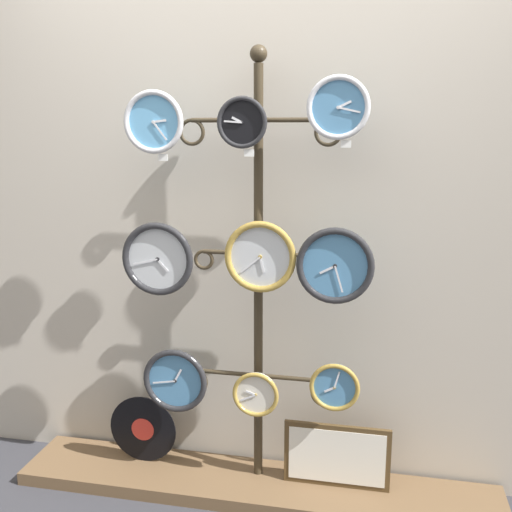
{
  "coord_description": "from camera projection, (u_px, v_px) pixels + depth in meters",
  "views": [
    {
      "loc": [
        0.5,
        -2.06,
        1.64
      ],
      "look_at": [
        0.0,
        0.36,
        1.11
      ],
      "focal_mm": 42.0,
      "sensor_mm": 36.0,
      "label": 1
    }
  ],
  "objects": [
    {
      "name": "price_tag_upper",
      "position": [
        163.0,
        158.0,
        2.47
      ],
      "size": [
        0.04,
        0.0,
        0.03
      ],
      "color": "white"
    },
    {
      "name": "clock_middle_left",
      "position": [
        158.0,
        259.0,
        2.56
      ],
      "size": [
        0.32,
        0.04,
        0.32
      ],
      "color": "silver"
    },
    {
      "name": "clock_middle_right",
      "position": [
        335.0,
        266.0,
        2.42
      ],
      "size": [
        0.32,
        0.04,
        0.32
      ],
      "color": "#4C84B2"
    },
    {
      "name": "clock_bottom_left",
      "position": [
        175.0,
        380.0,
        2.67
      ],
      "size": [
        0.3,
        0.04,
        0.3
      ],
      "color": "#4C84B2"
    },
    {
      "name": "clock_bottom_right",
      "position": [
        335.0,
        387.0,
        2.53
      ],
      "size": [
        0.21,
        0.04,
        0.21
      ],
      "color": "#4C84B2"
    },
    {
      "name": "shop_wall",
      "position": [
        266.0,
        182.0,
        2.67
      ],
      "size": [
        4.4,
        0.04,
        2.8
      ],
      "color": "#BCB2A3",
      "rests_on": "ground_plane"
    },
    {
      "name": "clock_bottom_center",
      "position": [
        256.0,
        394.0,
        2.62
      ],
      "size": [
        0.21,
        0.04,
        0.21
      ],
      "color": "silver"
    },
    {
      "name": "vinyl_record",
      "position": [
        143.0,
        429.0,
        2.86
      ],
      "size": [
        0.33,
        0.01,
        0.33
      ],
      "color": "black",
      "rests_on": "low_shelf"
    },
    {
      "name": "picture_frame",
      "position": [
        337.0,
        456.0,
        2.66
      ],
      "size": [
        0.47,
        0.02,
        0.29
      ],
      "color": "#4C381E",
      "rests_on": "low_shelf"
    },
    {
      "name": "low_shelf",
      "position": [
        256.0,
        485.0,
        2.75
      ],
      "size": [
        2.2,
        0.36,
        0.06
      ],
      "color": "brown",
      "rests_on": "ground_plane"
    },
    {
      "name": "clock_middle_center",
      "position": [
        260.0,
        257.0,
        2.49
      ],
      "size": [
        0.3,
        0.04,
        0.3
      ],
      "color": "silver"
    },
    {
      "name": "clock_top_center",
      "position": [
        242.0,
        122.0,
        2.37
      ],
      "size": [
        0.2,
        0.04,
        0.2
      ],
      "color": "black"
    },
    {
      "name": "price_tag_lower",
      "position": [
        346.0,
        144.0,
        2.33
      ],
      "size": [
        0.04,
        0.0,
        0.03
      ],
      "color": "white"
    },
    {
      "name": "clock_top_left",
      "position": [
        154.0,
        122.0,
        2.45
      ],
      "size": [
        0.26,
        0.04,
        0.26
      ],
      "color": "#60A8DB"
    },
    {
      "name": "display_stand",
      "position": [
        258.0,
        348.0,
        2.67
      ],
      "size": [
        0.73,
        0.38,
        1.96
      ],
      "color": "#382D1E",
      "rests_on": "ground_plane"
    },
    {
      "name": "price_tag_mid",
      "position": [
        249.0,
        153.0,
        2.39
      ],
      "size": [
        0.04,
        0.0,
        0.03
      ],
      "color": "white"
    },
    {
      "name": "clock_top_right",
      "position": [
        338.0,
        107.0,
        2.31
      ],
      "size": [
        0.25,
        0.04,
        0.25
      ],
      "color": "#4C84B2"
    }
  ]
}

